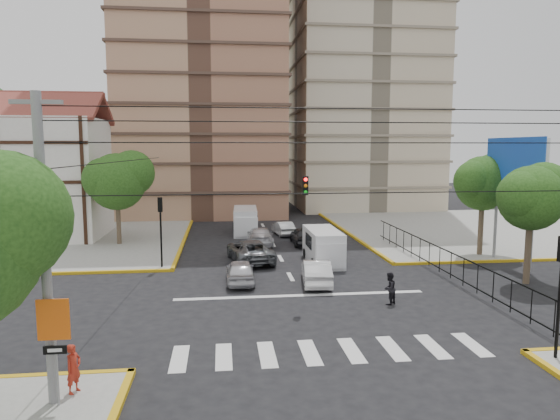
{
  "coord_description": "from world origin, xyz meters",
  "views": [
    {
      "loc": [
        -3.99,
        -23.58,
        7.6
      ],
      "look_at": [
        -0.62,
        5.03,
        4.0
      ],
      "focal_mm": 32.0,
      "sensor_mm": 36.0,
      "label": 1
    }
  ],
  "objects": [
    {
      "name": "sidewalk_ne",
      "position": [
        20.0,
        20.0,
        0.07
      ],
      "size": [
        26.0,
        26.0,
        0.15
      ],
      "primitive_type": "cube",
      "color": "gray",
      "rests_on": "ground"
    },
    {
      "name": "tudor_building",
      "position": [
        -19.0,
        20.0,
        5.25
      ],
      "size": [
        10.8,
        8.05,
        12.23
      ],
      "color": "silver",
      "rests_on": "ground"
    },
    {
      "name": "car_white_front_right",
      "position": [
        1.22,
        3.28,
        0.7
      ],
      "size": [
        1.96,
        4.41,
        1.41
      ],
      "primitive_type": "imported",
      "rotation": [
        0.0,
        0.0,
        3.03
      ],
      "color": "white",
      "rests_on": "ground"
    },
    {
      "name": "pedestrian_crosswalk",
      "position": [
        4.07,
        -0.74,
        0.8
      ],
      "size": [
        0.98,
        0.97,
        1.59
      ],
      "primitive_type": "imported",
      "rotation": [
        0.0,
        0.0,
        3.88
      ],
      "color": "black",
      "rests_on": "ground"
    },
    {
      "name": "car_white_rear_right",
      "position": [
        1.33,
        19.16,
        0.61
      ],
      "size": [
        1.79,
        3.87,
        1.23
      ],
      "primitive_type": "imported",
      "rotation": [
        0.0,
        0.0,
        3.28
      ],
      "color": "silver",
      "rests_on": "ground"
    },
    {
      "name": "tree_tudor",
      "position": [
        -11.9,
        16.01,
        5.22
      ],
      "size": [
        5.39,
        4.4,
        7.43
      ],
      "color": "#473828",
      "rests_on": "ground"
    },
    {
      "name": "park_fence",
      "position": [
        9.0,
        4.5,
        0.0
      ],
      "size": [
        0.1,
        22.5,
        1.66
      ],
      "primitive_type": null,
      "color": "black",
      "rests_on": "ground"
    },
    {
      "name": "ground",
      "position": [
        0.0,
        0.0,
        0.0
      ],
      "size": [
        160.0,
        160.0,
        0.0
      ],
      "primitive_type": "plane",
      "color": "black",
      "rests_on": "ground"
    },
    {
      "name": "van_left_lane",
      "position": [
        -1.94,
        20.01,
        1.11
      ],
      "size": [
        2.21,
        5.17,
        2.29
      ],
      "rotation": [
        0.0,
        0.0,
        -0.04
      ],
      "color": "silver",
      "rests_on": "ground"
    },
    {
      "name": "utility_pole_sw",
      "position": [
        -9.0,
        -9.0,
        4.77
      ],
      "size": [
        1.4,
        0.28,
        9.0
      ],
      "color": "slate",
      "rests_on": "ground"
    },
    {
      "name": "traffic_light_hanging",
      "position": [
        0.0,
        -2.04,
        5.9
      ],
      "size": [
        18.0,
        9.12,
        0.92
      ],
      "color": "black",
      "rests_on": "ground"
    },
    {
      "name": "van_right_lane",
      "position": [
        2.64,
        8.07,
        1.09
      ],
      "size": [
        2.1,
        4.97,
        2.24
      ],
      "rotation": [
        0.0,
        0.0,
        0.0
      ],
      "color": "silver",
      "rests_on": "ground"
    },
    {
      "name": "tree_park_c",
      "position": [
        14.09,
        9.01,
        5.34
      ],
      "size": [
        4.65,
        3.8,
        7.25
      ],
      "color": "#473828",
      "rests_on": "ground"
    },
    {
      "name": "tower_tan",
      "position": [
        -6.0,
        36.0,
        24.0
      ],
      "size": [
        18.0,
        16.0,
        48.0
      ],
      "primitive_type": "cube",
      "color": "#99644C",
      "rests_on": "ground"
    },
    {
      "name": "sidewalk_nw",
      "position": [
        -20.0,
        20.0,
        0.07
      ],
      "size": [
        26.0,
        26.0,
        0.15
      ],
      "primitive_type": "cube",
      "color": "gray",
      "rests_on": "ground"
    },
    {
      "name": "stop_line",
      "position": [
        0.0,
        1.2,
        0.01
      ],
      "size": [
        13.0,
        0.4,
        0.01
      ],
      "primitive_type": "cube",
      "color": "silver",
      "rests_on": "ground"
    },
    {
      "name": "district_sign",
      "position": [
        -8.8,
        -9.24,
        2.45
      ],
      "size": [
        0.9,
        0.12,
        3.2
      ],
      "color": "slate",
      "rests_on": "ground"
    },
    {
      "name": "car_darkgrey_mid_right",
      "position": [
        2.34,
        14.69,
        0.72
      ],
      "size": [
        1.72,
        4.23,
        1.44
      ],
      "primitive_type": "imported",
      "rotation": [
        0.0,
        0.0,
        3.14
      ],
      "color": "#262729",
      "rests_on": "ground"
    },
    {
      "name": "car_silver_front_left",
      "position": [
        -3.01,
        4.01,
        0.67
      ],
      "size": [
        1.6,
        3.95,
        1.34
      ],
      "primitive_type": "imported",
      "rotation": [
        0.0,
        0.0,
        3.14
      ],
      "color": "silver",
      "rests_on": "ground"
    },
    {
      "name": "car_grey_mid_left",
      "position": [
        -2.16,
        9.21,
        0.76
      ],
      "size": [
        3.29,
        5.76,
        1.51
      ],
      "primitive_type": "imported",
      "rotation": [
        0.0,
        0.0,
        3.29
      ],
      "color": "#585C60",
      "rests_on": "ground"
    },
    {
      "name": "car_silver_rear_left",
      "position": [
        -1.05,
        14.86,
        0.71
      ],
      "size": [
        2.15,
        4.93,
        1.41
      ],
      "primitive_type": "imported",
      "rotation": [
        0.0,
        0.0,
        3.11
      ],
      "color": "silver",
      "rests_on": "ground"
    },
    {
      "name": "traffic_light_nw",
      "position": [
        -7.8,
        7.8,
        3.11
      ],
      "size": [
        0.28,
        0.22,
        4.4
      ],
      "color": "black",
      "rests_on": "ground"
    },
    {
      "name": "crosswalk_stripes",
      "position": [
        0.0,
        -6.0,
        0.01
      ],
      "size": [
        12.0,
        2.4,
        0.01
      ],
      "primitive_type": "cube",
      "color": "silver",
      "rests_on": "ground"
    },
    {
      "name": "tower_beige",
      "position": [
        14.0,
        40.0,
        24.0
      ],
      "size": [
        17.0,
        16.0,
        48.0
      ],
      "primitive_type": "cube",
      "color": "beige",
      "rests_on": "ground"
    },
    {
      "name": "tree_park_a",
      "position": [
        13.08,
        2.01,
        5.01
      ],
      "size": [
        4.41,
        3.6,
        6.83
      ],
      "color": "#473828",
      "rests_on": "ground"
    },
    {
      "name": "pedestrian_sw_corner",
      "position": [
        -8.56,
        -8.46,
        0.91
      ],
      "size": [
        0.58,
        0.66,
        1.53
      ],
      "primitive_type": "imported",
      "rotation": [
        0.0,
        0.0,
        1.1
      ],
      "color": "#A72919",
      "rests_on": "sidewalk_sw"
    },
    {
      "name": "billboard",
      "position": [
        14.45,
        6.0,
        6.0
      ],
      "size": [
        0.36,
        6.2,
        8.1
      ],
      "color": "slate",
      "rests_on": "ground"
    }
  ]
}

